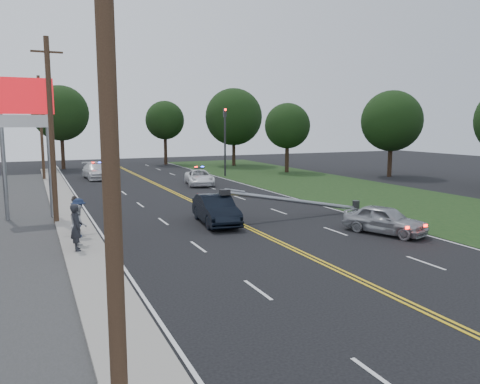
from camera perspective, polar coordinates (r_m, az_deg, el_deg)
name	(u,v)px	position (r m, az deg, el deg)	size (l,w,h in m)	color
ground	(318,261)	(19.23, 9.50, -8.27)	(120.00, 120.00, 0.00)	black
sidewalk	(75,228)	(25.93, -19.46, -4.17)	(1.80, 70.00, 0.12)	gray
grass_verge	(399,201)	(35.16, 18.86, -1.04)	(12.00, 80.00, 0.01)	black
centerline_yellow	(224,216)	(27.85, -1.96, -2.95)	(0.36, 80.00, 0.00)	gold
pylon_sign	(24,114)	(29.30, -24.84, 8.62)	(3.20, 0.35, 8.00)	gray
traffic_signal	(225,136)	(48.98, -1.84, 6.85)	(0.28, 0.41, 7.05)	#2D2D30
fallen_streetlight	(302,201)	(27.81, 7.62, -1.14)	(9.36, 0.44, 1.91)	#2D2D30
utility_pole_near	(110,148)	(7.39, -15.58, 5.16)	(1.60, 0.28, 10.00)	#382619
utility_pole_mid	(51,131)	(27.32, -22.01, 6.95)	(1.60, 0.28, 10.00)	#382619
utility_pole_far	(41,128)	(49.31, -23.07, 7.23)	(1.60, 0.28, 10.00)	#382619
tree_6	(61,113)	(60.45, -21.03, 8.96)	(6.57, 6.57, 10.00)	black
tree_7	(165,120)	(63.89, -9.15, 8.62)	(5.13, 5.13, 8.50)	black
tree_8	(234,117)	(61.59, -0.77, 9.13)	(7.39, 7.39, 10.03)	black
tree_9	(287,126)	(53.19, 5.80, 8.02)	(5.09, 5.09, 7.78)	black
tree_13	(392,121)	(50.87, 18.00, 8.23)	(6.20, 6.20, 8.85)	black
crashed_sedan	(216,210)	(25.67, -2.95, -2.15)	(1.68, 4.81, 1.59)	black
waiting_sedan	(385,220)	(24.46, 17.26, -3.25)	(1.67, 4.15, 1.41)	#9B9DA2
emergency_a	(199,178)	(42.14, -4.97, 1.77)	(2.23, 4.83, 1.34)	white
emergency_b	(97,171)	(48.76, -17.08, 2.47)	(2.22, 5.47, 1.59)	silver
bystander_a	(76,227)	(20.99, -19.32, -4.07)	(0.73, 0.48, 2.00)	#222329
bystander_b	(78,224)	(22.06, -19.09, -3.74)	(0.87, 0.68, 1.80)	#A3A4A8
bystander_c	(79,217)	(23.51, -19.05, -2.95)	(1.19, 0.69, 1.85)	#1A2542
bystander_d	(75,214)	(24.55, -19.47, -2.55)	(1.06, 0.44, 1.81)	#554B44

